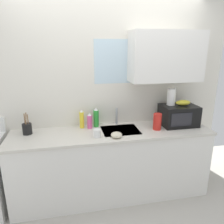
# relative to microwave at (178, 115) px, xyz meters

# --- Properties ---
(kitchen_wall_assembly) EXTENTS (3.27, 0.42, 2.50)m
(kitchen_wall_assembly) POSITION_rel_microwave_xyz_m (-0.78, 0.26, 0.32)
(kitchen_wall_assembly) COLOR silver
(kitchen_wall_assembly) RESTS_ON ground
(counter_unit) EXTENTS (2.50, 0.63, 0.90)m
(counter_unit) POSITION_rel_microwave_xyz_m (-0.91, -0.05, -0.58)
(counter_unit) COLOR white
(counter_unit) RESTS_ON ground
(sink_faucet) EXTENTS (0.03, 0.03, 0.23)m
(sink_faucet) POSITION_rel_microwave_xyz_m (-0.80, 0.19, -0.02)
(sink_faucet) COLOR #B2B5BA
(sink_faucet) RESTS_ON counter_unit
(microwave) EXTENTS (0.46, 0.35, 0.27)m
(microwave) POSITION_rel_microwave_xyz_m (0.00, 0.00, 0.00)
(microwave) COLOR black
(microwave) RESTS_ON counter_unit
(banana_bunch) EXTENTS (0.20, 0.11, 0.07)m
(banana_bunch) POSITION_rel_microwave_xyz_m (0.05, 0.00, 0.17)
(banana_bunch) COLOR gold
(banana_bunch) RESTS_ON microwave
(paper_towel_roll) EXTENTS (0.11, 0.11, 0.22)m
(paper_towel_roll) POSITION_rel_microwave_xyz_m (-0.10, 0.05, 0.24)
(paper_towel_roll) COLOR white
(paper_towel_roll) RESTS_ON microwave
(dish_soap_bottle_green) EXTENTS (0.07, 0.07, 0.25)m
(dish_soap_bottle_green) POSITION_rel_microwave_xyz_m (-1.08, 0.17, -0.01)
(dish_soap_bottle_green) COLOR green
(dish_soap_bottle_green) RESTS_ON counter_unit
(dish_soap_bottle_pink) EXTENTS (0.06, 0.06, 0.21)m
(dish_soap_bottle_pink) POSITION_rel_microwave_xyz_m (-1.17, 0.11, -0.04)
(dish_soap_bottle_pink) COLOR #E55999
(dish_soap_bottle_pink) RESTS_ON counter_unit
(dish_soap_bottle_yellow) EXTENTS (0.06, 0.06, 0.25)m
(dish_soap_bottle_yellow) POSITION_rel_microwave_xyz_m (-1.27, 0.15, -0.02)
(dish_soap_bottle_yellow) COLOR yellow
(dish_soap_bottle_yellow) RESTS_ON counter_unit
(cereal_canister) EXTENTS (0.10, 0.10, 0.21)m
(cereal_canister) POSITION_rel_microwave_xyz_m (-0.34, -0.10, -0.03)
(cereal_canister) COLOR red
(cereal_canister) RESTS_ON counter_unit
(mug_white) EXTENTS (0.08, 0.08, 0.09)m
(mug_white) POSITION_rel_microwave_xyz_m (-1.12, -0.19, -0.09)
(mug_white) COLOR white
(mug_white) RESTS_ON counter_unit
(utensil_crock) EXTENTS (0.11, 0.11, 0.28)m
(utensil_crock) POSITION_rel_microwave_xyz_m (-1.92, 0.07, -0.07)
(utensil_crock) COLOR black
(utensil_crock) RESTS_ON counter_unit
(small_bowl) EXTENTS (0.13, 0.13, 0.06)m
(small_bowl) POSITION_rel_microwave_xyz_m (-0.90, -0.25, -0.10)
(small_bowl) COLOR beige
(small_bowl) RESTS_ON counter_unit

